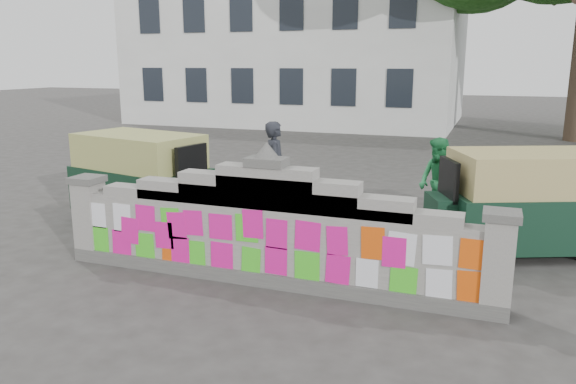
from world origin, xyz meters
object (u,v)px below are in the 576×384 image
(rickshaw_right, at_px, (524,201))
(pedestrian, at_px, (438,182))
(cyclist_rider, at_px, (276,179))
(rickshaw_left, at_px, (143,176))
(cyclist_bike, at_px, (276,197))

(rickshaw_right, bearing_deg, pedestrian, -60.62)
(cyclist_rider, xyz_separation_m, rickshaw_left, (-2.54, -0.65, 0.02))
(cyclist_bike, distance_m, pedestrian, 3.09)
(cyclist_bike, xyz_separation_m, pedestrian, (2.94, 0.89, 0.33))
(rickshaw_left, relative_size, rickshaw_right, 1.02)
(cyclist_rider, relative_size, rickshaw_right, 0.56)
(cyclist_bike, xyz_separation_m, cyclist_rider, (0.00, 0.00, 0.35))
(pedestrian, relative_size, rickshaw_right, 0.54)
(cyclist_bike, bearing_deg, rickshaw_left, 81.27)
(pedestrian, bearing_deg, rickshaw_right, 9.19)
(pedestrian, height_order, rickshaw_left, rickshaw_left)
(rickshaw_left, xyz_separation_m, rickshaw_right, (6.95, 0.41, -0.01))
(cyclist_bike, relative_size, rickshaw_right, 0.63)
(cyclist_rider, relative_size, pedestrian, 1.02)
(pedestrian, bearing_deg, rickshaw_left, -117.47)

